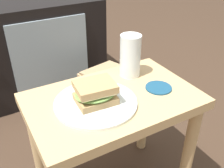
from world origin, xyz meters
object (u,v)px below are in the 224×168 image
object	(u,v)px
tv_cabinet	(22,50)
paper_bag	(104,94)
plate	(96,103)
sandwich_front	(95,93)
coaster	(159,88)
beer_glass	(130,56)

from	to	relation	value
tv_cabinet	paper_bag	size ratio (longest dim) A/B	3.13
tv_cabinet	plate	xyz separation A→B (m)	(0.04, -0.96, 0.17)
plate	sandwich_front	xyz separation A→B (m)	(0.00, 0.00, 0.04)
tv_cabinet	coaster	bearing A→B (deg)	-74.60
sandwich_front	beer_glass	xyz separation A→B (m)	(0.20, 0.11, 0.03)
coaster	sandwich_front	bearing A→B (deg)	174.19
beer_glass	paper_bag	bearing A→B (deg)	78.18
plate	coaster	bearing A→B (deg)	-5.81
beer_glass	paper_bag	distance (m)	0.53
tv_cabinet	beer_glass	bearing A→B (deg)	-74.47
paper_bag	beer_glass	bearing A→B (deg)	-101.82
beer_glass	coaster	world-z (taller)	beer_glass
sandwich_front	coaster	xyz separation A→B (m)	(0.23, -0.02, -0.04)
plate	sandwich_front	world-z (taller)	sandwich_front
tv_cabinet	beer_glass	size ratio (longest dim) A/B	6.14
sandwich_front	beer_glass	distance (m)	0.23
plate	beer_glass	distance (m)	0.24
beer_glass	paper_bag	world-z (taller)	beer_glass
plate	sandwich_front	size ratio (longest dim) A/B	1.93
beer_glass	plate	bearing A→B (deg)	-151.14
plate	coaster	xyz separation A→B (m)	(0.23, -0.02, -0.00)
tv_cabinet	sandwich_front	distance (m)	0.98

